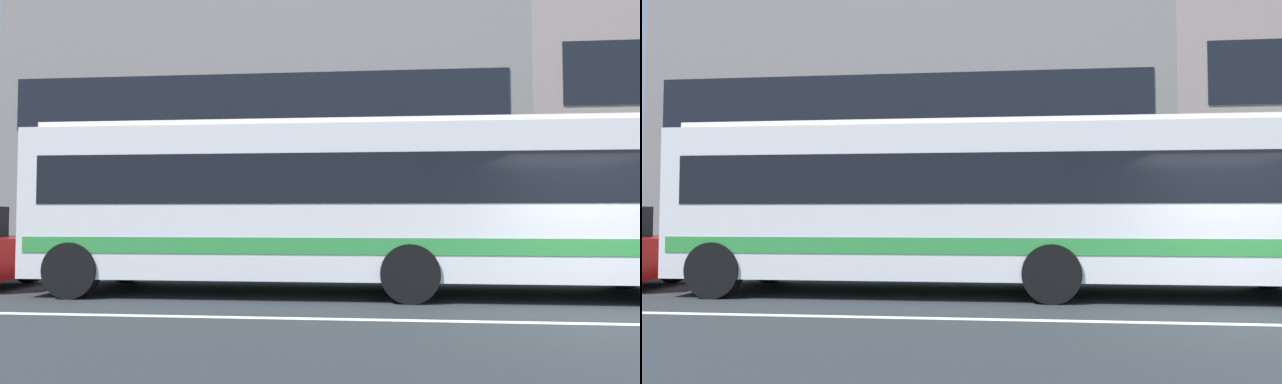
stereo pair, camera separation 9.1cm
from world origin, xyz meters
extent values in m
plane|color=#262B2D|center=(0.00, 0.00, 0.00)|extent=(160.00, 160.00, 0.00)
cube|color=silver|center=(0.00, 0.00, 0.00)|extent=(60.00, 0.16, 0.01)
cube|color=#29732D|center=(-1.49, 6.56, 0.52)|extent=(15.49, 1.10, 1.05)
cube|color=gray|center=(-7.62, 16.46, 4.69)|extent=(18.84, 11.68, 9.39)
cube|color=black|center=(-7.62, 10.60, 5.45)|extent=(17.33, 0.04, 1.88)
cube|color=white|center=(-3.71, 2.59, 1.70)|extent=(12.35, 2.46, 2.71)
cube|color=black|center=(-3.71, 2.59, 2.11)|extent=(11.60, 2.48, 0.87)
cube|color=green|center=(-3.71, 2.59, 0.96)|extent=(12.10, 2.49, 0.28)
cube|color=silver|center=(-3.71, 2.59, 3.12)|extent=(11.85, 2.07, 0.12)
cube|color=black|center=(-9.89, 2.59, 2.11)|extent=(0.03, 2.06, 0.95)
cylinder|color=black|center=(-8.88, 1.46, 0.50)|extent=(1.00, 0.28, 1.00)
cylinder|color=black|center=(-8.89, 3.71, 0.50)|extent=(1.00, 0.28, 1.00)
cylinder|color=black|center=(-2.94, 1.47, 0.50)|extent=(1.00, 0.28, 1.00)
cylinder|color=black|center=(-2.94, 3.72, 0.50)|extent=(1.00, 0.28, 1.00)
cylinder|color=black|center=(1.46, 3.72, 0.50)|extent=(1.00, 0.28, 1.00)
cylinder|color=black|center=(-11.00, 3.47, 0.32)|extent=(0.64, 0.22, 0.64)
camera|label=1|loc=(-3.60, -7.76, 1.50)|focal=30.40mm
camera|label=2|loc=(-3.51, -7.75, 1.50)|focal=30.40mm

